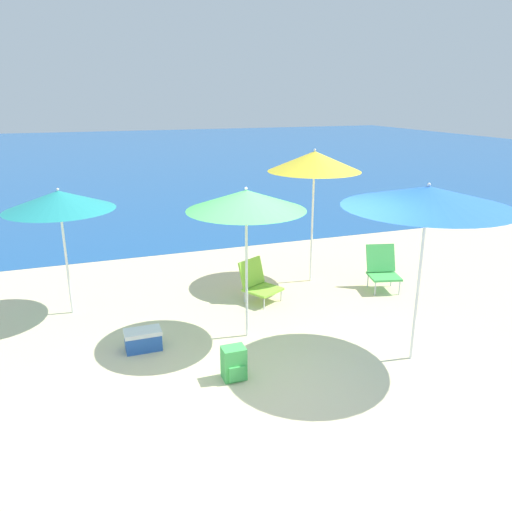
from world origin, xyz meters
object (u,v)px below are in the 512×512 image
Objects in this scene: beach_umbrella_green at (246,200)px; beach_chair_lime at (258,282)px; cooler_box at (143,340)px; backpack_green at (234,363)px; beach_umbrella_teal at (59,200)px; beach_umbrella_yellow at (314,161)px; beach_umbrella_blue at (428,197)px; beach_chair_green at (382,267)px.

beach_chair_lime is (0.59, 1.17, -1.63)m from beach_umbrella_green.
backpack_green is at bearing -49.88° from cooler_box.
beach_umbrella_yellow reaches higher than beach_umbrella_teal.
beach_umbrella_yellow reaches higher than beach_umbrella_green.
beach_umbrella_yellow reaches higher than beach_umbrella_blue.
beach_chair_green is (1.02, 2.25, -1.74)m from beach_umbrella_blue.
backpack_green is (-1.10, -2.19, -0.12)m from beach_chair_lime.
beach_umbrella_teal reaches higher than beach_chair_lime.
beach_umbrella_green is (-1.81, -1.70, -0.23)m from beach_umbrella_yellow.
beach_umbrella_green is 2.84× the size of beach_chair_lime.
beach_chair_lime is 1.83× the size of backpack_green.
beach_umbrella_teal is at bearing 143.96° from beach_umbrella_blue.
beach_chair_green is at bearing 65.63° from beach_umbrella_blue.
beach_umbrella_green is at bearing -3.56° from cooler_box.
cooler_box is at bearing 130.12° from backpack_green.
beach_umbrella_green is 5.19× the size of backpack_green.
beach_umbrella_green is 4.40× the size of cooler_box.
beach_umbrella_teal is at bearing 119.30° from cooler_box.
beach_umbrella_yellow is 4.95× the size of cooler_box.
beach_chair_lime is at bearing 63.35° from beach_umbrella_green.
beach_umbrella_blue is at bearing -93.35° from beach_chair_lime.
beach_umbrella_green reaches higher than backpack_green.
beach_umbrella_yellow is (0.01, 3.03, 0.05)m from beach_umbrella_blue.
beach_umbrella_blue is 5.12m from beach_umbrella_teal.
beach_umbrella_teal is 2.46m from cooler_box.
beach_umbrella_teal is at bearing -174.25° from beach_chair_green.
beach_umbrella_green reaches higher than cooler_box.
beach_chair_green reaches higher than backpack_green.
beach_umbrella_teal reaches higher than beach_chair_green.
beach_umbrella_yellow is at bearing 49.39° from backpack_green.
beach_umbrella_teal is 4.16m from beach_umbrella_yellow.
beach_umbrella_yellow is 1.12× the size of beach_umbrella_green.
cooler_box is at bearing -60.70° from beach_umbrella_teal.
backpack_green reaches higher than cooler_box.
beach_chair_green is (1.01, -0.77, -1.79)m from beach_umbrella_yellow.
beach_chair_green is at bearing 11.08° from cooler_box.
cooler_box is (-3.24, 1.42, -1.98)m from beach_umbrella_blue.
backpack_green is 0.85× the size of cooler_box.
beach_umbrella_green is (-1.80, 1.33, -0.17)m from beach_umbrella_blue.
beach_umbrella_teal is 0.83× the size of beach_umbrella_yellow.
beach_umbrella_teal is at bearing 144.26° from beach_umbrella_green.
cooler_box is at bearing 176.44° from beach_umbrella_green.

